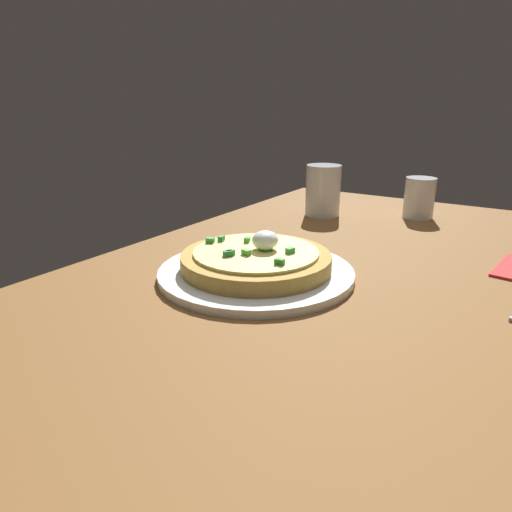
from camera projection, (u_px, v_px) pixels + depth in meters
The scene contains 5 objects.
dining_table at pixel (350, 287), 69.26cm from camera, with size 125.30×80.15×2.79cm, color brown.
plate at pixel (256, 272), 69.31cm from camera, with size 29.22×29.22×1.22cm, color white.
pizza at pixel (256, 259), 68.67cm from camera, with size 22.37×22.37×5.71cm.
cup_near at pixel (419, 199), 102.57cm from camera, with size 6.58×6.58×9.00cm.
cup_far at pixel (323, 192), 104.53cm from camera, with size 7.83×7.83×11.42cm.
Camera 1 is at (61.57, 22.75, 28.04)cm, focal length 32.40 mm.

